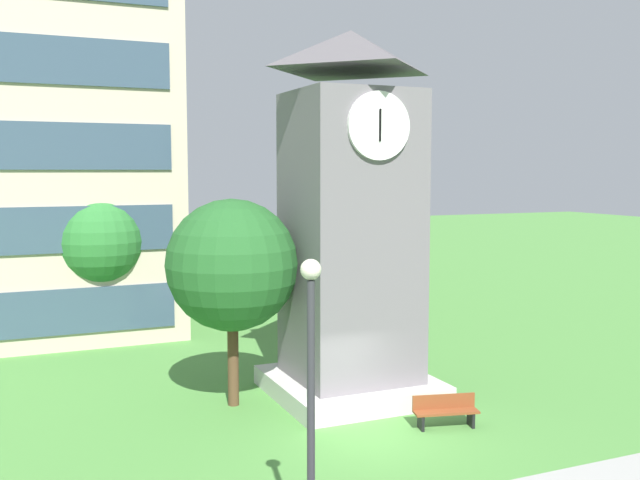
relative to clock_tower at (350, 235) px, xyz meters
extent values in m
plane|color=#4C893D|center=(-1.19, -3.40, -5.08)|extent=(160.00, 160.00, 0.00)
cube|color=slate|center=(-0.01, 0.01, -0.34)|extent=(3.55, 3.55, 9.47)
cube|color=beige|center=(-0.01, 0.01, -4.78)|extent=(4.79, 4.79, 0.60)
pyramid|color=#555155|center=(-0.01, 0.01, 5.60)|extent=(3.90, 3.90, 1.21)
cylinder|color=white|center=(-0.01, -1.83, 3.25)|extent=(1.95, 0.12, 1.95)
cylinder|color=white|center=(1.83, 0.01, 3.25)|extent=(0.12, 1.95, 1.95)
cube|color=black|center=(-0.01, -1.90, 3.43)|extent=(0.05, 0.08, 0.59)
cube|color=black|center=(-0.01, -1.91, 3.25)|extent=(0.06, 0.03, 0.88)
cube|color=brown|center=(1.16, -3.71, -4.63)|extent=(1.86, 0.89, 0.06)
cube|color=brown|center=(1.21, -3.50, -4.40)|extent=(1.76, 0.47, 0.40)
cube|color=black|center=(0.46, -3.54, -4.85)|extent=(0.18, 0.44, 0.45)
cube|color=black|center=(1.86, -3.88, -4.85)|extent=(0.18, 0.44, 0.45)
cylinder|color=#333338|center=(-5.03, -8.91, -2.46)|extent=(0.14, 0.14, 5.23)
sphere|color=#F2EFCC|center=(-5.03, -8.91, 0.33)|extent=(0.36, 0.36, 0.36)
cylinder|color=#513823|center=(-3.67, 0.48, -3.63)|extent=(0.33, 0.33, 2.90)
sphere|color=#225925|center=(-3.67, 0.48, -0.80)|extent=(3.94, 3.94, 3.94)
cylinder|color=#513823|center=(-6.41, 10.00, -3.57)|extent=(0.33, 0.33, 3.01)
sphere|color=#2B7230|center=(-6.41, 10.00, -0.84)|extent=(3.52, 3.52, 3.52)
camera|label=1|loc=(-9.63, -20.00, 2.00)|focal=40.36mm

